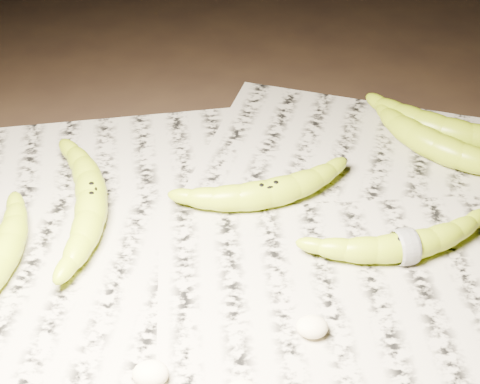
{
  "coord_description": "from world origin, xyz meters",
  "views": [
    {
      "loc": [
        -0.02,
        -0.54,
        0.52
      ],
      "look_at": [
        -0.02,
        0.03,
        0.05
      ],
      "focal_mm": 50.0,
      "sensor_mm": 36.0,
      "label": 1
    }
  ],
  "objects_px": {
    "banana_center": "(268,191)",
    "banana_taped": "(405,244)",
    "banana_upper_b": "(437,144)",
    "banana_upper_a": "(444,128)",
    "banana_left_a": "(91,198)"
  },
  "relations": [
    {
      "from": "banana_center",
      "to": "banana_taped",
      "type": "relative_size",
      "value": 0.98
    },
    {
      "from": "banana_taped",
      "to": "banana_upper_b",
      "type": "distance_m",
      "value": 0.2
    },
    {
      "from": "banana_center",
      "to": "banana_upper_b",
      "type": "distance_m",
      "value": 0.24
    },
    {
      "from": "banana_upper_a",
      "to": "banana_upper_b",
      "type": "distance_m",
      "value": 0.04
    },
    {
      "from": "banana_upper_a",
      "to": "banana_left_a",
      "type": "bearing_deg",
      "value": -133.57
    },
    {
      "from": "banana_left_a",
      "to": "banana_center",
      "type": "relative_size",
      "value": 1.12
    },
    {
      "from": "banana_taped",
      "to": "banana_upper_b",
      "type": "relative_size",
      "value": 1.04
    },
    {
      "from": "banana_center",
      "to": "banana_taped",
      "type": "height_order",
      "value": "banana_center"
    },
    {
      "from": "banana_center",
      "to": "banana_upper_a",
      "type": "relative_size",
      "value": 0.96
    },
    {
      "from": "banana_left_a",
      "to": "banana_center",
      "type": "height_order",
      "value": "banana_left_a"
    },
    {
      "from": "banana_left_a",
      "to": "banana_taped",
      "type": "distance_m",
      "value": 0.36
    },
    {
      "from": "banana_taped",
      "to": "banana_upper_a",
      "type": "height_order",
      "value": "banana_upper_a"
    },
    {
      "from": "banana_center",
      "to": "banana_left_a",
      "type": "bearing_deg",
      "value": 166.86
    },
    {
      "from": "banana_left_a",
      "to": "banana_upper_b",
      "type": "xyz_separation_m",
      "value": [
        0.43,
        0.1,
        0.0
      ]
    },
    {
      "from": "banana_left_a",
      "to": "banana_upper_b",
      "type": "height_order",
      "value": "same"
    }
  ]
}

